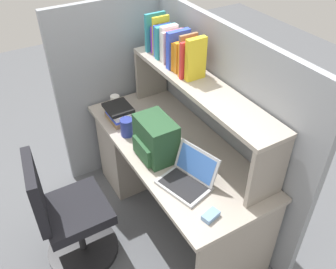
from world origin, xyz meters
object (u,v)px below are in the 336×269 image
Objects in this scene: paper_cup at (115,100)px; office_chair at (68,219)px; laptop at (188,177)px; snack_canister at (127,127)px; computer_mouse at (211,216)px; backpack at (155,139)px.

paper_cup is 1.03m from office_chair.
snack_canister is at bearing -170.14° from laptop.
laptop reaches higher than snack_canister.
laptop is 0.66m from snack_canister.
laptop is at bearing 1.21° from paper_cup.
office_chair is (0.66, -0.68, -0.38)m from paper_cup.
computer_mouse is at bearing -128.85° from office_chair.
computer_mouse is at bearing -0.72° from paper_cup.
office_chair is at bearing -95.67° from backpack.
paper_cup is 0.64× the size of snack_canister.
paper_cup is 0.43m from snack_canister.
backpack is 0.82m from office_chair.
backpack reaches higher than paper_cup.
laptop is 4.30× the size of paper_cup.
computer_mouse is 0.11× the size of office_chair.
backpack is 0.74m from paper_cup.
computer_mouse is 0.77× the size of snack_canister.
laptop is 2.73× the size of snack_canister.
snack_canister is at bearing -59.94° from office_chair.
computer_mouse is 1.37m from paper_cup.
laptop is at bearing 158.33° from computer_mouse.
backpack is (-0.34, -0.05, 0.09)m from laptop.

